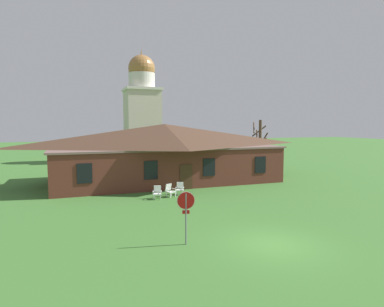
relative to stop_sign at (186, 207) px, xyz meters
The scene contains 8 objects.
ground_plane 4.30m from the stop_sign, 20.79° to the right, with size 200.00×200.00×0.00m, color #3D702D.
brick_building 17.33m from the stop_sign, 77.67° to the left, with size 20.97×10.40×5.44m.
dome_tower 35.41m from the stop_sign, 81.44° to the left, with size 5.18×5.18×16.36m.
stop_sign is the anchor object (origin of this frame).
lawn_chair_by_porch 9.43m from the stop_sign, 83.66° to the left, with size 0.75×0.80×0.96m.
lawn_chair_near_door 9.96m from the stop_sign, 77.78° to the left, with size 0.79×0.83×0.96m.
lawn_chair_left_end 10.62m from the stop_sign, 73.34° to the left, with size 0.78×0.83×0.96m.
bare_tree_beside_building 26.54m from the stop_sign, 51.12° to the left, with size 2.27×1.78×5.94m.
Camera 1 is at (-8.40, -12.16, 5.39)m, focal length 30.67 mm.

